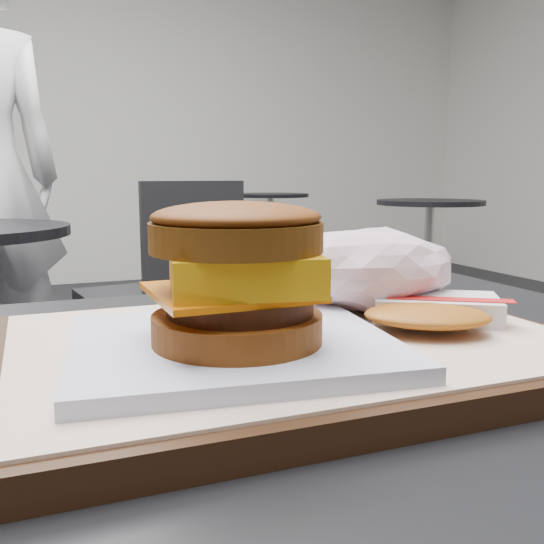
{
  "coord_description": "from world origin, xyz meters",
  "views": [
    {
      "loc": [
        -0.12,
        -0.35,
        0.9
      ],
      "look_at": [
        0.03,
        0.01,
        0.83
      ],
      "focal_mm": 40.0,
      "sensor_mm": 36.0,
      "label": 1
    }
  ],
  "objects_px": {
    "breakfast_sandwich": "(236,292)",
    "hash_brown": "(432,311)",
    "crumpled_wrapper": "(366,269)",
    "neighbor_chair": "(162,283)",
    "serving_tray": "(290,349)"
  },
  "relations": [
    {
      "from": "hash_brown",
      "to": "neighbor_chair",
      "type": "bearing_deg",
      "value": 84.7
    },
    {
      "from": "serving_tray",
      "to": "hash_brown",
      "type": "distance_m",
      "value": 0.11
    },
    {
      "from": "hash_brown",
      "to": "neighbor_chair",
      "type": "distance_m",
      "value": 1.85
    },
    {
      "from": "serving_tray",
      "to": "crumpled_wrapper",
      "type": "xyz_separation_m",
      "value": [
        0.09,
        0.05,
        0.04
      ]
    },
    {
      "from": "hash_brown",
      "to": "crumpled_wrapper",
      "type": "height_order",
      "value": "crumpled_wrapper"
    },
    {
      "from": "breakfast_sandwich",
      "to": "neighbor_chair",
      "type": "relative_size",
      "value": 0.24
    },
    {
      "from": "crumpled_wrapper",
      "to": "neighbor_chair",
      "type": "bearing_deg",
      "value": 83.99
    },
    {
      "from": "serving_tray",
      "to": "neighbor_chair",
      "type": "bearing_deg",
      "value": 81.37
    },
    {
      "from": "breakfast_sandwich",
      "to": "neighbor_chair",
      "type": "height_order",
      "value": "breakfast_sandwich"
    },
    {
      "from": "breakfast_sandwich",
      "to": "crumpled_wrapper",
      "type": "xyz_separation_m",
      "value": [
        0.14,
        0.09,
        -0.01
      ]
    },
    {
      "from": "serving_tray",
      "to": "crumpled_wrapper",
      "type": "relative_size",
      "value": 2.57
    },
    {
      "from": "serving_tray",
      "to": "neighbor_chair",
      "type": "height_order",
      "value": "neighbor_chair"
    },
    {
      "from": "serving_tray",
      "to": "breakfast_sandwich",
      "type": "distance_m",
      "value": 0.08
    },
    {
      "from": "breakfast_sandwich",
      "to": "crumpled_wrapper",
      "type": "relative_size",
      "value": 1.42
    },
    {
      "from": "breakfast_sandwich",
      "to": "hash_brown",
      "type": "relative_size",
      "value": 1.55
    }
  ]
}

